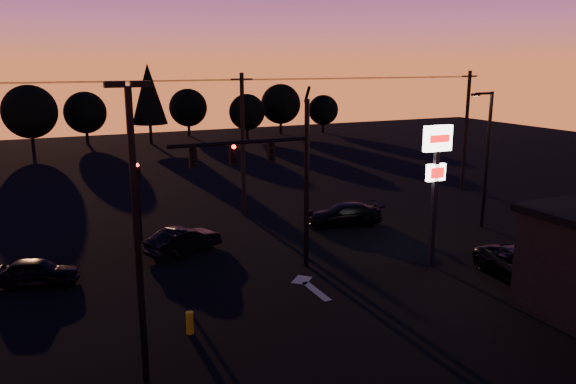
% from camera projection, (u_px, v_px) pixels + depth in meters
% --- Properties ---
extents(ground, '(120.00, 120.00, 0.00)m').
position_uv_depth(ground, '(317.00, 302.00, 23.08)').
color(ground, black).
rests_on(ground, ground).
extents(lane_arrow, '(1.20, 3.10, 0.01)m').
position_uv_depth(lane_arrow, '(309.00, 286.00, 24.76)').
color(lane_arrow, beige).
rests_on(lane_arrow, ground).
extents(traffic_signal_mast, '(6.79, 0.52, 8.58)m').
position_uv_depth(traffic_signal_mast, '(275.00, 168.00, 25.45)').
color(traffic_signal_mast, black).
rests_on(traffic_signal_mast, ground).
extents(secondary_signal, '(0.30, 0.31, 4.35)m').
position_uv_depth(secondary_signal, '(139.00, 189.00, 30.57)').
color(secondary_signal, black).
rests_on(secondary_signal, ground).
extents(parking_lot_light, '(1.25, 0.30, 9.14)m').
position_uv_depth(parking_lot_light, '(136.00, 217.00, 16.18)').
color(parking_lot_light, black).
rests_on(parking_lot_light, ground).
extents(pylon_sign, '(1.50, 0.28, 6.80)m').
position_uv_depth(pylon_sign, '(436.00, 166.00, 26.13)').
color(pylon_sign, black).
rests_on(pylon_sign, ground).
extents(streetlight, '(1.55, 0.35, 8.00)m').
position_uv_depth(streetlight, '(486.00, 154.00, 32.59)').
color(streetlight, black).
rests_on(streetlight, ground).
extents(utility_pole_1, '(1.40, 0.26, 9.00)m').
position_uv_depth(utility_pole_1, '(243.00, 144.00, 35.24)').
color(utility_pole_1, black).
rests_on(utility_pole_1, ground).
extents(utility_pole_2, '(1.40, 0.26, 9.00)m').
position_uv_depth(utility_pole_2, '(466.00, 130.00, 42.55)').
color(utility_pole_2, black).
rests_on(utility_pole_2, ground).
extents(power_wires, '(36.00, 1.22, 0.07)m').
position_uv_depth(power_wires, '(242.00, 80.00, 34.34)').
color(power_wires, black).
rests_on(power_wires, ground).
extents(bollard, '(0.28, 0.28, 0.84)m').
position_uv_depth(bollard, '(190.00, 323.00, 20.33)').
color(bollard, '#A49A0B').
rests_on(bollard, ground).
extents(tree_2, '(5.77, 5.78, 7.26)m').
position_uv_depth(tree_2, '(30.00, 112.00, 60.53)').
color(tree_2, black).
rests_on(tree_2, ground).
extents(tree_3, '(4.95, 4.95, 6.22)m').
position_uv_depth(tree_3, '(85.00, 113.00, 66.64)').
color(tree_3, black).
rests_on(tree_3, ground).
extents(tree_4, '(4.18, 4.18, 9.50)m').
position_uv_depth(tree_4, '(149.00, 94.00, 66.33)').
color(tree_4, black).
rests_on(tree_4, ground).
extents(tree_5, '(4.95, 4.95, 6.22)m').
position_uv_depth(tree_5, '(188.00, 108.00, 73.69)').
color(tree_5, black).
rests_on(tree_5, ground).
extents(tree_6, '(4.54, 4.54, 5.71)m').
position_uv_depth(tree_6, '(247.00, 112.00, 70.88)').
color(tree_6, black).
rests_on(tree_6, ground).
extents(tree_7, '(5.36, 5.36, 6.74)m').
position_uv_depth(tree_7, '(281.00, 104.00, 75.83)').
color(tree_7, black).
rests_on(tree_7, ground).
extents(tree_8, '(4.12, 4.12, 5.19)m').
position_uv_depth(tree_8, '(323.00, 110.00, 77.60)').
color(tree_8, black).
rests_on(tree_8, ground).
extents(car_left, '(3.85, 2.56, 1.22)m').
position_uv_depth(car_left, '(37.00, 272.00, 24.69)').
color(car_left, black).
rests_on(car_left, ground).
extents(car_mid, '(4.28, 2.90, 1.33)m').
position_uv_depth(car_mid, '(184.00, 240.00, 28.91)').
color(car_mid, black).
rests_on(car_mid, ground).
extents(car_right, '(4.88, 2.86, 1.33)m').
position_uv_depth(car_right, '(344.00, 214.00, 33.82)').
color(car_right, black).
rests_on(car_right, ground).
extents(suv_parked, '(3.09, 5.34, 1.40)m').
position_uv_depth(suv_parked, '(524.00, 266.00, 25.14)').
color(suv_parked, black).
rests_on(suv_parked, ground).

